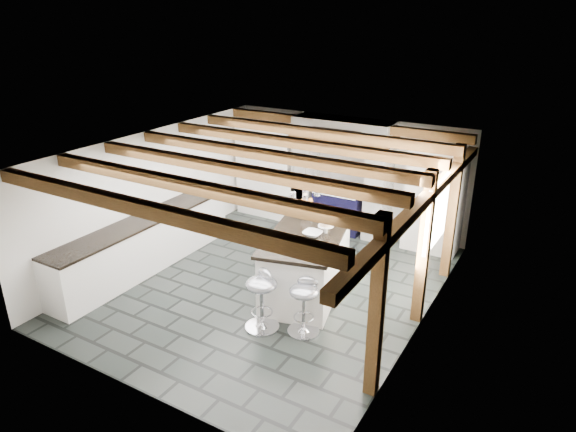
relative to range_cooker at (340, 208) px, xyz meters
The scene contains 6 objects.
ground 2.72m from the range_cooker, 90.00° to the right, with size 6.00×6.00×0.00m, color black.
room_shell 1.52m from the range_cooker, 115.80° to the right, with size 6.00×6.03×6.00m.
range_cooker is the anchor object (origin of this frame).
kitchen_island 2.64m from the range_cooker, 76.42° to the right, with size 1.56×2.30×1.38m.
bar_stool_near 3.79m from the range_cooker, 72.53° to the right, with size 0.53×0.53×0.85m.
bar_stool_far 3.86m from the range_cooker, 81.31° to the right, with size 0.59×0.59×0.91m.
Camera 1 is at (4.05, -6.35, 4.25)m, focal length 32.00 mm.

